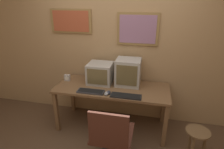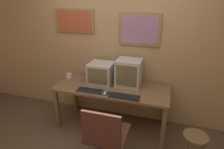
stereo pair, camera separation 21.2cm
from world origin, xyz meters
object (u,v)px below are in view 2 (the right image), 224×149
mouse_near_keyboard (107,92)px  side_stool (194,144)px  monitor_left (101,73)px  monitor_right (129,73)px  office_chair (106,141)px  keyboard_main (90,91)px  desk_clock (69,76)px  mouse_far_corner (105,93)px  keyboard_side (124,96)px

mouse_near_keyboard → side_stool: bearing=-11.2°
monitor_left → side_stool: (1.44, -0.61, -0.55)m
monitor_right → side_stool: size_ratio=0.90×
side_stool → mouse_near_keyboard: bearing=168.8°
office_chair → side_stool: size_ratio=1.92×
keyboard_main → office_chair: 0.80m
monitor_right → desk_clock: bearing=-175.7°
monitor_left → office_chair: monitor_left is taller
monitor_right → office_chair: (-0.05, -0.96, -0.55)m
office_chair → side_stool: office_chair is taller
monitor_right → side_stool: bearing=-32.4°
monitor_right → mouse_near_keyboard: size_ratio=3.83×
mouse_near_keyboard → desk_clock: (-0.79, 0.31, 0.03)m
mouse_far_corner → side_stool: 1.32m
mouse_near_keyboard → office_chair: bearing=-73.3°
mouse_near_keyboard → desk_clock: size_ratio=1.06×
keyboard_main → monitor_left: bearing=83.3°
keyboard_main → mouse_far_corner: (0.25, -0.02, 0.01)m
desk_clock → side_stool: bearing=-15.4°
mouse_near_keyboard → mouse_far_corner: bearing=-131.9°
keyboard_main → mouse_far_corner: 0.25m
keyboard_side → mouse_far_corner: (-0.28, 0.00, 0.01)m
monitor_right → keyboard_main: 0.66m
keyboard_main → desk_clock: desk_clock is taller
office_chair → side_stool: 1.09m
keyboard_main → mouse_near_keyboard: (0.27, 0.01, 0.01)m
side_stool → desk_clock: bearing=164.6°
monitor_left → monitor_right: bearing=2.7°
monitor_right → mouse_near_keyboard: 0.49m
desk_clock → side_stool: (2.01, -0.55, -0.44)m
mouse_near_keyboard → desk_clock: desk_clock is taller
desk_clock → office_chair: bearing=-42.6°
monitor_left → mouse_near_keyboard: 0.45m
mouse_far_corner → desk_clock: size_ratio=1.11×
mouse_far_corner → side_stool: (1.24, -0.21, -0.40)m
monitor_right → mouse_near_keyboard: bearing=-119.9°
monitor_right → office_chair: bearing=-93.0°
side_stool → keyboard_side: bearing=167.7°
monitor_left → office_chair: 1.14m
keyboard_side → monitor_left: bearing=140.4°
monitor_right → keyboard_side: (0.03, -0.42, -0.20)m
mouse_far_corner → side_stool: mouse_far_corner is taller
office_chair → keyboard_main: bearing=128.0°
desk_clock → mouse_far_corner: bearing=-23.9°
mouse_far_corner → desk_clock: 0.84m
monitor_left → keyboard_main: monitor_left is taller
mouse_far_corner → desk_clock: bearing=156.1°
desk_clock → keyboard_main: bearing=-31.4°
mouse_near_keyboard → mouse_far_corner: (-0.03, -0.03, -0.00)m
monitor_right → office_chair: size_ratio=0.47×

